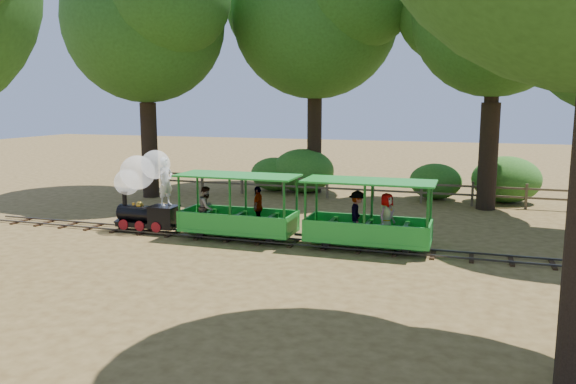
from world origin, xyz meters
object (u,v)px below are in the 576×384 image
(carriage_rear, at_px, (368,221))
(fence, at_px, (350,186))
(locomotive, at_px, (144,185))
(carriage_front, at_px, (235,213))

(carriage_rear, height_order, fence, carriage_rear)
(carriage_rear, xyz_separation_m, fence, (-2.19, 7.99, -0.26))
(locomotive, distance_m, carriage_front, 3.31)
(carriage_front, relative_size, fence, 0.20)
(locomotive, xyz_separation_m, carriage_front, (3.23, -0.11, -0.72))
(fence, bearing_deg, locomotive, -122.70)
(locomotive, height_order, carriage_front, locomotive)
(carriage_front, bearing_deg, locomotive, 178.12)
(carriage_front, distance_m, fence, 8.24)
(carriage_front, height_order, fence, carriage_front)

